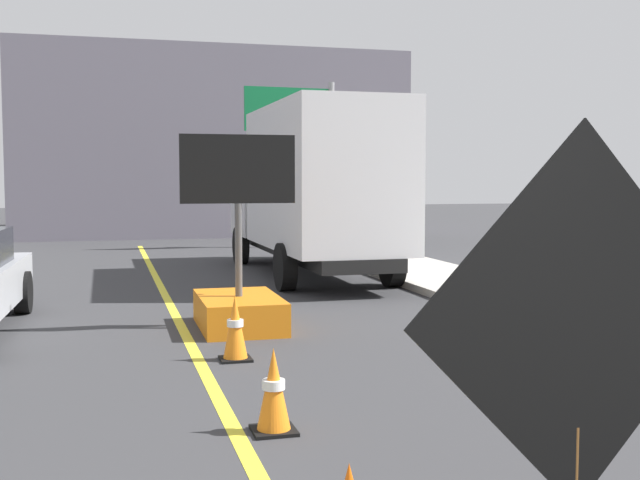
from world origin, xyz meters
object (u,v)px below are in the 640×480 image
(roadwork_sign, at_px, (578,327))
(highway_guide_sign, at_px, (307,135))
(traffic_cone_far_lane, at_px, (235,328))
(arrow_board_trailer, at_px, (239,294))
(traffic_cone_mid_lane, at_px, (274,391))
(box_truck, at_px, (313,188))

(roadwork_sign, relative_size, highway_guide_sign, 0.47)
(traffic_cone_far_lane, bearing_deg, arrow_board_trailer, 79.49)
(roadwork_sign, distance_m, traffic_cone_far_lane, 6.20)
(roadwork_sign, xyz_separation_m, traffic_cone_mid_lane, (-0.58, 3.42, -1.12))
(arrow_board_trailer, bearing_deg, traffic_cone_mid_lane, -95.80)
(arrow_board_trailer, bearing_deg, traffic_cone_far_lane, -100.51)
(traffic_cone_mid_lane, bearing_deg, box_truck, 73.65)
(roadwork_sign, bearing_deg, arrow_board_trailer, 90.79)
(traffic_cone_mid_lane, xyz_separation_m, traffic_cone_far_lane, (0.11, 2.67, 0.03))
(traffic_cone_mid_lane, bearing_deg, roadwork_sign, -80.33)
(roadwork_sign, bearing_deg, highway_guide_sign, 78.92)
(box_truck, bearing_deg, traffic_cone_mid_lane, -106.35)
(highway_guide_sign, bearing_deg, box_truck, -103.19)
(roadwork_sign, height_order, highway_guide_sign, highway_guide_sign)
(box_truck, xyz_separation_m, traffic_cone_mid_lane, (-2.96, -10.09, -1.56))
(highway_guide_sign, relative_size, traffic_cone_mid_lane, 7.08)
(arrow_board_trailer, xyz_separation_m, traffic_cone_mid_lane, (-0.47, -4.63, -0.13))
(roadwork_sign, relative_size, arrow_board_trailer, 0.86)
(roadwork_sign, height_order, traffic_cone_mid_lane, roadwork_sign)
(arrow_board_trailer, bearing_deg, highway_guide_sign, 71.60)
(roadwork_sign, height_order, traffic_cone_far_lane, roadwork_sign)
(traffic_cone_mid_lane, bearing_deg, highway_guide_sign, 74.92)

